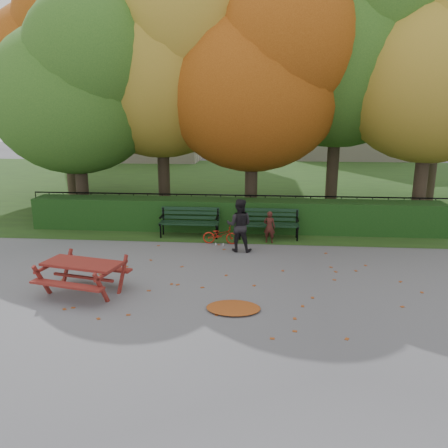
# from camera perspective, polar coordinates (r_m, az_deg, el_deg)

# --- Properties ---
(ground) EXTENTS (90.00, 90.00, 0.00)m
(ground) POSITION_cam_1_polar(r_m,az_deg,el_deg) (9.85, -0.41, -7.69)
(ground) COLOR slate
(ground) RESTS_ON ground
(grass_strip) EXTENTS (90.00, 90.00, 0.00)m
(grass_strip) POSITION_cam_1_polar(r_m,az_deg,el_deg) (23.40, 2.77, 5.32)
(grass_strip) COLOR #213917
(grass_strip) RESTS_ON ground
(building_left) EXTENTS (10.00, 7.00, 15.00)m
(building_left) POSITION_cam_1_polar(r_m,az_deg,el_deg) (36.64, -11.43, 20.12)
(building_left) COLOR beige
(building_left) RESTS_ON ground
(building_right) EXTENTS (9.00, 6.00, 12.00)m
(building_right) POSITION_cam_1_polar(r_m,az_deg,el_deg) (37.84, 16.55, 17.35)
(building_right) COLOR beige
(building_right) RESTS_ON ground
(hedge) EXTENTS (13.00, 0.90, 1.00)m
(hedge) POSITION_cam_1_polar(r_m,az_deg,el_deg) (13.99, 1.29, 1.17)
(hedge) COLOR black
(hedge) RESTS_ON ground
(iron_fence) EXTENTS (14.00, 0.04, 1.02)m
(iron_fence) POSITION_cam_1_polar(r_m,az_deg,el_deg) (14.76, 1.49, 2.02)
(iron_fence) COLOR black
(iron_fence) RESTS_ON ground
(tree_a) EXTENTS (5.88, 5.60, 7.48)m
(tree_a) POSITION_cam_1_polar(r_m,az_deg,el_deg) (15.88, -18.25, 16.68)
(tree_a) COLOR black
(tree_a) RESTS_ON ground
(tree_b) EXTENTS (6.72, 6.40, 8.79)m
(tree_b) POSITION_cam_1_polar(r_m,az_deg,el_deg) (16.26, -7.27, 20.31)
(tree_b) COLOR black
(tree_b) RESTS_ON ground
(tree_c) EXTENTS (6.30, 6.00, 8.00)m
(tree_c) POSITION_cam_1_polar(r_m,az_deg,el_deg) (15.09, 5.10, 18.62)
(tree_c) COLOR black
(tree_c) RESTS_ON ground
(tree_d) EXTENTS (7.14, 6.80, 9.58)m
(tree_d) POSITION_cam_1_polar(r_m,az_deg,el_deg) (16.75, 16.47, 21.69)
(tree_d) COLOR black
(tree_d) RESTS_ON ground
(tree_e) EXTENTS (6.09, 5.80, 8.16)m
(tree_e) POSITION_cam_1_polar(r_m,az_deg,el_deg) (15.96, 27.11, 17.88)
(tree_e) COLOR black
(tree_e) RESTS_ON ground
(tree_f) EXTENTS (6.93, 6.60, 9.19)m
(tree_f) POSITION_cam_1_polar(r_m,az_deg,el_deg) (20.08, -19.70, 19.31)
(tree_f) COLOR black
(tree_f) RESTS_ON ground
(bench_left) EXTENTS (1.80, 0.57, 0.88)m
(bench_left) POSITION_cam_1_polar(r_m,az_deg,el_deg) (13.35, -4.50, 0.57)
(bench_left) COLOR black
(bench_left) RESTS_ON ground
(bench_right) EXTENTS (1.80, 0.57, 0.88)m
(bench_right) POSITION_cam_1_polar(r_m,az_deg,el_deg) (13.18, 5.85, 0.36)
(bench_right) COLOR black
(bench_right) RESTS_ON ground
(picnic_table) EXTENTS (1.86, 1.62, 0.78)m
(picnic_table) POSITION_cam_1_polar(r_m,az_deg,el_deg) (9.59, -18.01, -5.64)
(picnic_table) COLOR maroon
(picnic_table) RESTS_ON ground
(leaf_pile) EXTENTS (1.22, 1.00, 0.07)m
(leaf_pile) POSITION_cam_1_polar(r_m,az_deg,el_deg) (8.59, 1.24, -10.88)
(leaf_pile) COLOR brown
(leaf_pile) RESTS_ON ground
(leaf_scatter) EXTENTS (9.00, 5.70, 0.01)m
(leaf_scatter) POSITION_cam_1_polar(r_m,az_deg,el_deg) (10.13, -0.25, -7.02)
(leaf_scatter) COLOR brown
(leaf_scatter) RESTS_ON ground
(child) EXTENTS (0.38, 0.29, 0.95)m
(child) POSITION_cam_1_polar(r_m,az_deg,el_deg) (12.71, 5.95, -0.40)
(child) COLOR #3E1813
(child) RESTS_ON ground
(adult) EXTENTS (0.76, 0.61, 1.45)m
(adult) POSITION_cam_1_polar(r_m,az_deg,el_deg) (11.84, 2.00, -0.16)
(adult) COLOR black
(adult) RESTS_ON ground
(bicycle) EXTENTS (1.03, 0.39, 0.54)m
(bicycle) POSITION_cam_1_polar(r_m,az_deg,el_deg) (12.59, -0.47, -1.42)
(bicycle) COLOR #AC1E0F
(bicycle) RESTS_ON ground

